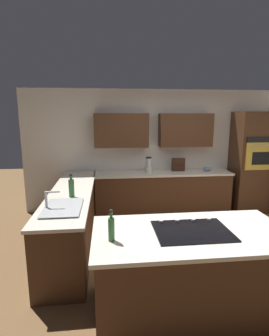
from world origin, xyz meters
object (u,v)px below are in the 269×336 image
(wall_oven, at_px, (252,162))
(sink_unit, at_px, (62,207))
(spice_rack, at_px, (178,165))
(oil_bottle, at_px, (111,228))
(cooktop, at_px, (192,230))
(dish_soap_bottle, at_px, (71,188))
(blender, at_px, (149,166))
(mixing_bowl, at_px, (207,169))

(wall_oven, relative_size, sink_unit, 3.05)
(spice_rack, distance_m, oil_bottle, 3.36)
(cooktop, xyz_separation_m, dish_soap_bottle, (1.36, -1.30, 0.13))
(wall_oven, bearing_deg, sink_unit, 28.51)
(sink_unit, distance_m, blender, 2.47)
(mixing_bowl, relative_size, dish_soap_bottle, 0.48)
(spice_rack, bearing_deg, sink_unit, 45.05)
(blender, height_order, oil_bottle, blender)
(wall_oven, distance_m, dish_soap_bottle, 3.93)
(wall_oven, distance_m, oil_bottle, 4.25)
(cooktop, bearing_deg, sink_unit, -30.00)
(blender, xyz_separation_m, dish_soap_bottle, (1.37, 1.53, 0.00))
(wall_oven, bearing_deg, spice_rack, -3.00)
(mixing_bowl, bearing_deg, cooktop, 65.97)
(mixing_bowl, height_order, oil_bottle, oil_bottle)
(mixing_bowl, xyz_separation_m, spice_rack, (0.60, -0.07, 0.09))
(sink_unit, bearing_deg, cooktop, 150.00)
(dish_soap_bottle, xyz_separation_m, oil_bottle, (-0.54, 1.42, -0.02))
(wall_oven, relative_size, mixing_bowl, 13.30)
(wall_oven, height_order, spice_rack, wall_oven)
(wall_oven, distance_m, spice_rack, 1.60)
(wall_oven, xyz_separation_m, dish_soap_bottle, (3.62, 1.52, -0.03))
(sink_unit, relative_size, spice_rack, 2.57)
(cooktop, distance_m, oil_bottle, 0.83)
(wall_oven, xyz_separation_m, blender, (2.25, -0.01, -0.03))
(dish_soap_bottle, bearing_deg, wall_oven, -157.25)
(cooktop, relative_size, spice_rack, 2.79)
(sink_unit, relative_size, mixing_bowl, 4.36)
(sink_unit, xyz_separation_m, blender, (-1.43, -2.01, 0.12))
(spice_rack, bearing_deg, mixing_bowl, 172.97)
(wall_oven, height_order, mixing_bowl, wall_oven)
(sink_unit, xyz_separation_m, mixing_bowl, (-2.68, -2.01, 0.03))
(blender, bearing_deg, dish_soap_bottle, 48.12)
(cooktop, relative_size, dish_soap_bottle, 2.27)
(wall_oven, height_order, oil_bottle, wall_oven)
(mixing_bowl, bearing_deg, dish_soap_bottle, 30.25)
(wall_oven, bearing_deg, cooktop, 51.25)
(blender, height_order, mixing_bowl, blender)
(wall_oven, relative_size, cooktop, 2.81)
(cooktop, xyz_separation_m, mixing_bowl, (-1.26, -2.83, 0.04))
(blender, bearing_deg, oil_bottle, 74.35)
(mixing_bowl, xyz_separation_m, dish_soap_bottle, (2.62, 1.53, 0.09))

